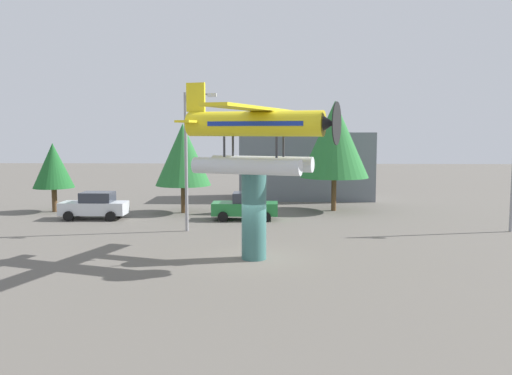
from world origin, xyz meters
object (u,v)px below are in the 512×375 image
display_pedestal (254,216)px  storefront_building (306,165)px  streetlight_primary (189,151)px  tree_center_back (335,139)px  car_mid_green (246,206)px  tree_east (183,155)px  floatplane_monument (257,135)px  car_near_silver (95,206)px  tree_west (53,166)px

display_pedestal → storefront_building: storefront_building is taller
streetlight_primary → tree_center_back: streetlight_primary is taller
car_mid_green → streetlight_primary: size_ratio=0.54×
tree_east → floatplane_monument: bearing=-67.9°
car_near_silver → tree_east: size_ratio=0.68×
floatplane_monument → streetlight_primary: 7.82m
floatplane_monument → tree_east: size_ratio=1.65×
car_near_silver → storefront_building: 18.37m
floatplane_monument → car_mid_green: 11.73m
tree_west → car_mid_green: bearing=-12.4°
car_mid_green → streetlight_primary: streetlight_primary is taller
streetlight_primary → tree_west: (-10.71, 7.08, -1.29)m
floatplane_monument → car_mid_green: (-1.01, 10.72, -4.65)m
car_near_silver → tree_west: (-3.89, 3.06, 2.38)m
streetlight_primary → tree_east: bearing=102.4°
streetlight_primary → storefront_building: size_ratio=0.72×
display_pedestal → floatplane_monument: size_ratio=0.38×
tree_center_back → car_near_silver: bearing=-165.3°
storefront_building → floatplane_monument: bearing=-99.0°
car_near_silver → tree_east: tree_east is taller
tree_west → tree_east: 9.24m
streetlight_primary → floatplane_monument: bearing=-59.1°
streetlight_primary → tree_east: size_ratio=1.26×
tree_west → storefront_building: bearing=24.6°
tree_center_back → tree_west: bearing=-176.8°
car_mid_green → tree_center_back: bearing=-145.9°
display_pedestal → tree_west: (-14.57, 13.69, 1.33)m
car_mid_green → storefront_building: bearing=-111.7°
display_pedestal → car_mid_green: 10.77m
floatplane_monument → display_pedestal: bearing=180.0°
car_near_silver → tree_west: tree_west is taller
tree_west → tree_east: size_ratio=0.78×
storefront_building → tree_west: (-18.19, -8.31, 0.48)m
floatplane_monument → car_near_silver: 15.89m
tree_west → tree_center_back: bearing=3.2°
floatplane_monument → storefront_building: bearing=99.2°
floatplane_monument → tree_center_back: floatplane_monument is taller
display_pedestal → tree_center_back: size_ratio=0.49×
streetlight_primary → car_mid_green: bearing=53.8°
display_pedestal → tree_west: 20.04m
car_near_silver → car_mid_green: bearing=-179.7°
tree_center_back → storefront_building: bearing=102.5°
car_near_silver → tree_center_back: 16.97m
car_near_silver → tree_center_back: size_ratio=0.54×
floatplane_monument → storefront_building: floatplane_monument is taller
car_mid_green → tree_east: bearing=-31.9°
tree_center_back → display_pedestal: bearing=-109.4°
floatplane_monument → car_mid_green: size_ratio=2.43×
car_near_silver → tree_west: 5.49m
storefront_building → tree_west: size_ratio=2.25×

